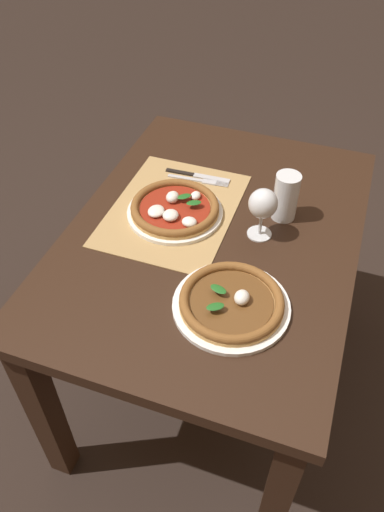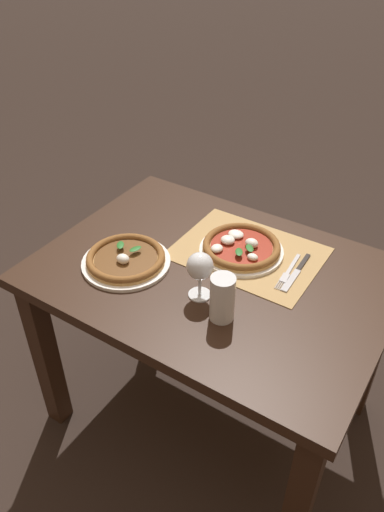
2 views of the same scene
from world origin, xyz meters
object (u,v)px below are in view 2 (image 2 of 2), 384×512
Objects in this scene: wine_glass at (200,268)px; pizza_far at (126,259)px; fork at (288,272)px; pizza_near at (241,247)px; knife at (297,272)px; pint_glass at (222,299)px.

pizza_far is at bearing 0.04° from wine_glass.
fork is at bearing -126.49° from wine_glass.
pizza_near is 0.39m from pizza_far.
wine_glass is at bearing 51.39° from knife.
wine_glass is 0.72× the size of knife.
pint_glass is (-0.10, 0.05, -0.04)m from wine_glass.
pizza_near is 1.83× the size of wine_glass.
fork is (-0.18, 0.01, -0.02)m from pizza_near.
pizza_near reaches higher than knife.
wine_glass is 0.32m from fork.
pizza_near reaches higher than pizza_far.
wine_glass is at bearing 89.60° from pizza_near.
pint_glass is at bearing 71.37° from knife.
pizza_far is at bearing 41.98° from pizza_near.
pizza_far is (0.29, 0.26, -0.00)m from pizza_near.
knife is (-0.20, 0.00, -0.02)m from pizza_near.
knife is at bearing -128.61° from wine_glass.
pizza_far is at bearing -6.68° from pint_glass.
pizza_near is 1.32× the size of knife.
wine_glass is 0.77× the size of fork.
pizza_far is at bearing 27.77° from fork.
pint_glass is (-0.39, 0.05, 0.05)m from pizza_far.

